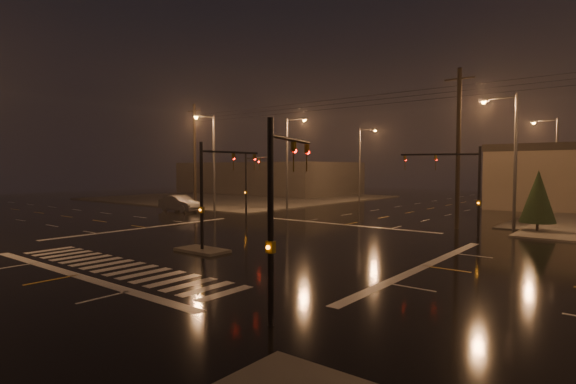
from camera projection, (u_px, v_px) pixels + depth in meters
name	position (u px, v px, depth m)	size (l,w,h in m)	color
ground	(252.00, 242.00, 27.76)	(140.00, 140.00, 0.00)	black
sidewalk_nw	(242.00, 197.00, 69.83)	(36.00, 36.00, 0.12)	#45433E
median_island	(202.00, 250.00, 24.62)	(3.00, 1.60, 0.15)	#45433E
crosswalk	(119.00, 267.00, 20.70)	(15.00, 2.60, 0.01)	beige
stop_bar_near	(76.00, 275.00, 19.13)	(16.00, 0.50, 0.01)	beige
stop_bar_far	(344.00, 225.00, 36.38)	(16.00, 0.50, 0.01)	beige
commercial_block	(268.00, 178.00, 82.19)	(30.00, 18.00, 5.60)	#3B3834
signal_mast_median	(214.00, 183.00, 25.15)	(0.25, 4.59, 6.00)	black
signal_mast_ne	(462.00, 180.00, 29.62)	(4.84, 1.86, 6.00)	black
signal_mast_nw	(251.00, 177.00, 41.38)	(4.84, 1.86, 6.00)	black
signal_mast_se	(280.00, 196.00, 13.59)	(1.55, 3.87, 6.00)	black
streetlight_1	(289.00, 157.00, 48.48)	(2.77, 0.32, 10.00)	#38383A
streetlight_2	(362.00, 159.00, 61.02)	(2.77, 0.32, 10.00)	#38383A
streetlight_3	(511.00, 152.00, 33.07)	(2.77, 0.32, 10.00)	#38383A
streetlight_4	(553.00, 157.00, 48.75)	(2.77, 0.32, 10.00)	#38383A
streetlight_5	(212.00, 156.00, 46.12)	(0.32, 2.77, 10.00)	#38383A
utility_pole_0	(195.00, 155.00, 52.02)	(2.20, 0.32, 12.00)	black
utility_pole_1	(458.00, 147.00, 33.46)	(2.20, 0.32, 12.00)	black
conifer_0	(538.00, 196.00, 31.92)	(2.40, 2.40, 4.45)	black
car_crossing	(180.00, 203.00, 47.57)	(1.82, 5.21, 1.72)	#53565A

